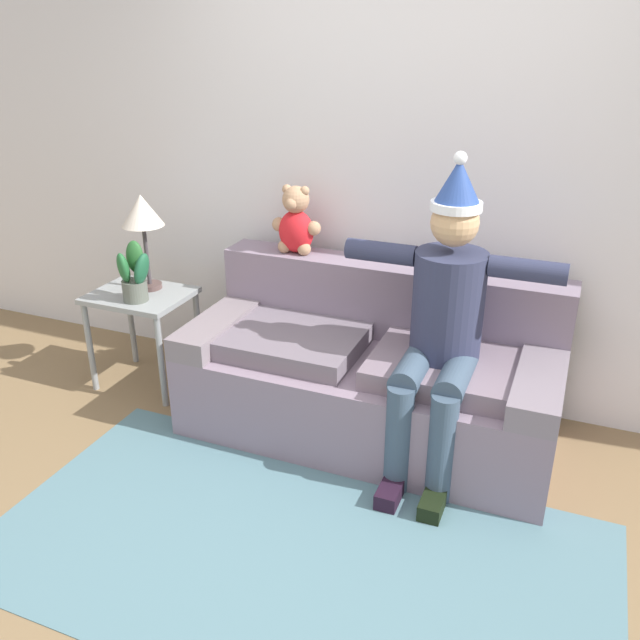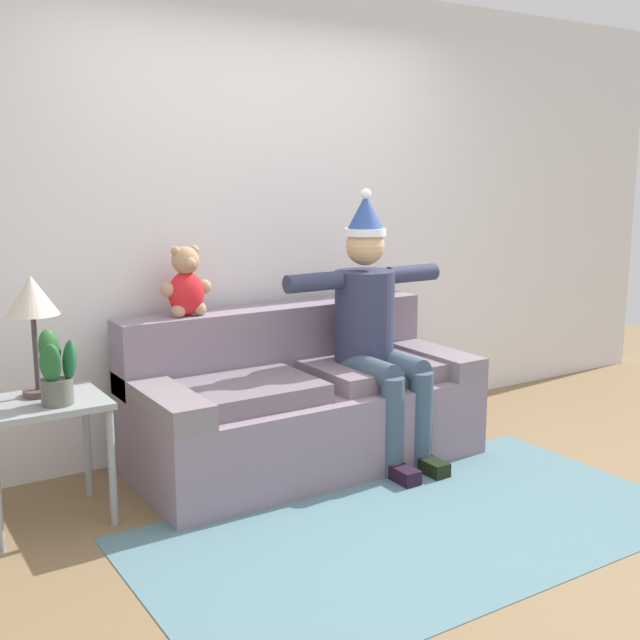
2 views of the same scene
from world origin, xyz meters
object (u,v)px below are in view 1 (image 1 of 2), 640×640
(person_seated, at_px, (443,319))
(side_table, at_px, (141,308))
(table_lamp, at_px, (142,215))
(teddy_bear, at_px, (296,223))
(potted_plant, at_px, (134,276))
(couch, at_px, (373,372))

(person_seated, xyz_separation_m, side_table, (-1.80, 0.11, -0.28))
(person_seated, xyz_separation_m, table_lamp, (-1.79, 0.20, 0.26))
(person_seated, height_order, teddy_bear, person_seated)
(side_table, relative_size, table_lamp, 1.05)
(side_table, bearing_deg, table_lamp, 83.76)
(person_seated, bearing_deg, teddy_bear, 155.22)
(table_lamp, relative_size, potted_plant, 1.64)
(teddy_bear, height_order, table_lamp, teddy_bear)
(person_seated, relative_size, potted_plant, 4.45)
(person_seated, bearing_deg, potted_plant, 179.64)
(side_table, height_order, table_lamp, table_lamp)
(side_table, xyz_separation_m, potted_plant, (0.05, -0.10, 0.25))
(teddy_bear, bearing_deg, couch, -25.70)
(couch, height_order, person_seated, person_seated)
(person_seated, relative_size, table_lamp, 2.71)
(couch, relative_size, potted_plant, 5.59)
(potted_plant, bearing_deg, person_seated, -0.36)
(potted_plant, bearing_deg, teddy_bear, 27.67)
(side_table, bearing_deg, person_seated, -3.49)
(side_table, bearing_deg, teddy_bear, 20.61)
(person_seated, relative_size, side_table, 2.58)
(person_seated, height_order, potted_plant, person_seated)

